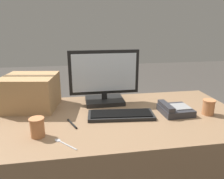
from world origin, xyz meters
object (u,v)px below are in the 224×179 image
object	(u,v)px
paper_cup_right	(208,107)
spoon	(62,142)
monitor	(104,80)
desk_phone	(175,110)
pen_marker	(72,124)
paper_cup_left	(37,127)
keyboard	(121,115)
cardboard_box	(31,92)

from	to	relation	value
paper_cup_right	spoon	distance (m)	1.00
monitor	desk_phone	distance (m)	0.57
spoon	pen_marker	size ratio (longest dim) A/B	1.01
paper_cup_left	spoon	size ratio (longest dim) A/B	0.80
paper_cup_right	spoon	xyz separation A→B (m)	(-0.98, -0.22, -0.05)
keyboard	desk_phone	xyz separation A→B (m)	(0.38, -0.01, 0.01)
monitor	paper_cup_left	world-z (taller)	monitor
spoon	cardboard_box	world-z (taller)	cardboard_box
desk_phone	cardboard_box	world-z (taller)	cardboard_box
desk_phone	paper_cup_right	bearing A→B (deg)	-15.16
pen_marker	desk_phone	bearing A→B (deg)	73.26
desk_phone	spoon	bearing A→B (deg)	-161.69
keyboard	cardboard_box	world-z (taller)	cardboard_box
keyboard	spoon	distance (m)	0.47
paper_cup_left	monitor	bearing A→B (deg)	47.70
desk_phone	spoon	distance (m)	0.81
pen_marker	cardboard_box	bearing A→B (deg)	-161.18
spoon	pen_marker	xyz separation A→B (m)	(0.05, 0.21, 0.00)
monitor	keyboard	distance (m)	0.35
desk_phone	cardboard_box	xyz separation A→B (m)	(-1.00, 0.28, 0.09)
paper_cup_left	paper_cup_right	bearing A→B (deg)	6.57
paper_cup_right	cardboard_box	size ratio (longest dim) A/B	0.25
keyboard	pen_marker	world-z (taller)	keyboard
paper_cup_right	cardboard_box	distance (m)	1.27
keyboard	paper_cup_right	xyz separation A→B (m)	(0.60, -0.06, 0.04)
monitor	keyboard	xyz separation A→B (m)	(0.07, -0.29, -0.17)
desk_phone	paper_cup_right	world-z (taller)	paper_cup_right
cardboard_box	spoon	bearing A→B (deg)	-66.25
paper_cup_right	cardboard_box	world-z (taller)	cardboard_box
cardboard_box	paper_cup_right	bearing A→B (deg)	-15.47
pen_marker	monitor	bearing A→B (deg)	123.29
monitor	cardboard_box	size ratio (longest dim) A/B	1.30
monitor	paper_cup_left	bearing A→B (deg)	-132.30
keyboard	pen_marker	size ratio (longest dim) A/B	3.34
keyboard	paper_cup_left	distance (m)	0.55
paper_cup_left	paper_cup_right	xyz separation A→B (m)	(1.11, 0.13, -0.00)
paper_cup_right	pen_marker	distance (m)	0.93
monitor	spoon	distance (m)	0.67
paper_cup_left	spoon	xyz separation A→B (m)	(0.13, -0.09, -0.05)
spoon	paper_cup_left	bearing A→B (deg)	14.11
desk_phone	pen_marker	world-z (taller)	desk_phone
monitor	desk_phone	xyz separation A→B (m)	(0.45, -0.30, -0.16)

